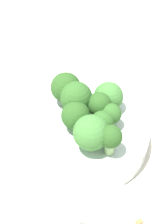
% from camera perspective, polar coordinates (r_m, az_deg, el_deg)
% --- Properties ---
extents(ground_plane, '(3.00, 3.00, 0.00)m').
position_cam_1_polar(ground_plane, '(0.57, 0.00, -5.26)').
color(ground_plane, beige).
extents(bowl, '(0.23, 0.23, 0.04)m').
position_cam_1_polar(bowl, '(0.55, 0.00, -3.98)').
color(bowl, silver).
rests_on(bowl, ground_plane).
extents(broccoli_floret_0, '(0.05, 0.05, 0.06)m').
position_cam_1_polar(broccoli_floret_0, '(0.56, -3.34, 4.40)').
color(broccoli_floret_0, '#84AD66').
rests_on(broccoli_floret_0, bowl).
extents(broccoli_floret_1, '(0.05, 0.05, 0.07)m').
position_cam_1_polar(broccoli_floret_1, '(0.53, -1.41, 2.61)').
color(broccoli_floret_1, '#8EB770').
rests_on(broccoli_floret_1, bowl).
extents(broccoli_floret_2, '(0.05, 0.05, 0.06)m').
position_cam_1_polar(broccoli_floret_2, '(0.51, -1.53, -0.73)').
color(broccoli_floret_2, '#8EB770').
rests_on(broccoli_floret_2, bowl).
extents(broccoli_floret_3, '(0.05, 0.05, 0.06)m').
position_cam_1_polar(broccoli_floret_3, '(0.55, 4.48, 2.78)').
color(broccoli_floret_3, '#7A9E5B').
rests_on(broccoli_floret_3, bowl).
extents(broccoli_floret_4, '(0.04, 0.04, 0.05)m').
position_cam_1_polar(broccoli_floret_4, '(0.52, 4.93, -0.50)').
color(broccoli_floret_4, '#7A9E5B').
rests_on(broccoli_floret_4, bowl).
extents(broccoli_floret_5, '(0.04, 0.04, 0.06)m').
position_cam_1_polar(broccoli_floret_5, '(0.52, 2.77, 1.27)').
color(broccoli_floret_5, '#84AD66').
rests_on(broccoli_floret_5, bowl).
extents(broccoli_floret_6, '(0.04, 0.04, 0.06)m').
position_cam_1_polar(broccoli_floret_6, '(0.47, 4.85, -4.72)').
color(broccoli_floret_6, '#8EB770').
rests_on(broccoli_floret_6, bowl).
extents(broccoli_floret_7, '(0.04, 0.04, 0.05)m').
position_cam_1_polar(broccoli_floret_7, '(0.50, 3.52, -1.81)').
color(broccoli_floret_7, '#8EB770').
rests_on(broccoli_floret_7, bowl).
extents(broccoli_floret_8, '(0.06, 0.06, 0.06)m').
position_cam_1_polar(broccoli_floret_8, '(0.48, 1.30, -3.89)').
color(broccoli_floret_8, '#8EB770').
rests_on(broccoli_floret_8, bowl).
extents(almond_crumb_1, '(0.00, 0.01, 0.01)m').
position_cam_1_polar(almond_crumb_1, '(0.68, 5.31, 5.02)').
color(almond_crumb_1, olive).
rests_on(almond_crumb_1, ground_plane).
extents(almond_crumb_3, '(0.01, 0.01, 0.01)m').
position_cam_1_polar(almond_crumb_3, '(0.48, 10.10, -19.07)').
color(almond_crumb_3, olive).
rests_on(almond_crumb_3, ground_plane).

